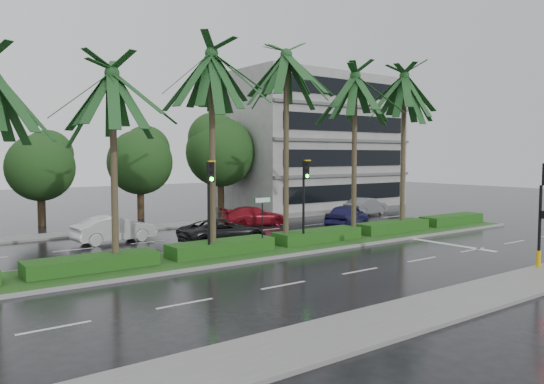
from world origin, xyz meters
TOP-DOWN VIEW (x-y plane):
  - ground at (0.00, 0.00)m, footprint 120.00×120.00m
  - near_sidewalk at (0.00, -10.20)m, footprint 40.00×2.40m
  - far_sidewalk at (0.00, 12.00)m, footprint 40.00×2.00m
  - median at (0.00, 1.00)m, footprint 36.00×4.00m
  - hedge at (0.00, 1.00)m, footprint 35.20×1.40m
  - lane_markings at (3.04, -0.43)m, footprint 34.00×13.06m
  - palm_row at (-1.24, 1.02)m, footprint 26.30×4.20m
  - signal_near at (6.00, -9.39)m, footprint 0.34×0.45m
  - signal_median_left at (-4.00, 0.30)m, footprint 0.34×0.42m
  - signal_median_right at (1.50, 0.30)m, footprint 0.34×0.42m
  - street_sign at (-1.00, 0.48)m, footprint 0.95×0.09m
  - bg_trees at (1.42, 17.59)m, footprint 32.46×5.71m
  - building at (17.00, 18.00)m, footprint 16.00×10.00m
  - car_white at (-5.50, 8.05)m, footprint 1.83×4.51m
  - car_darkgrey at (-1.00, 4.11)m, footprint 2.48×4.91m
  - car_red at (4.50, 9.14)m, footprint 2.72×4.70m
  - car_blue at (9.00, 4.81)m, footprint 3.52×4.82m
  - car_grey at (15.16, 8.92)m, footprint 2.19×4.42m

SIDE VIEW (x-z plane):
  - ground at x=0.00m, z-range 0.00..0.00m
  - lane_markings at x=3.04m, z-range 0.00..0.01m
  - near_sidewalk at x=0.00m, z-range 0.00..0.12m
  - far_sidewalk at x=0.00m, z-range 0.00..0.12m
  - median at x=0.00m, z-range 0.00..0.16m
  - hedge at x=0.00m, z-range 0.15..0.75m
  - car_red at x=4.50m, z-range 0.00..1.28m
  - car_darkgrey at x=-1.00m, z-range 0.00..1.33m
  - car_grey at x=15.16m, z-range 0.00..1.39m
  - car_white at x=-5.50m, z-range 0.00..1.45m
  - car_blue at x=9.00m, z-range 0.00..1.53m
  - street_sign at x=-1.00m, z-range 0.82..3.42m
  - signal_near at x=6.00m, z-range 0.32..4.68m
  - signal_median_left at x=-4.00m, z-range 0.82..5.18m
  - signal_median_right at x=1.50m, z-range 0.82..5.18m
  - bg_trees at x=1.42m, z-range 0.48..8.72m
  - building at x=17.00m, z-range 0.00..12.00m
  - palm_row at x=-1.24m, z-range 3.05..13.49m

